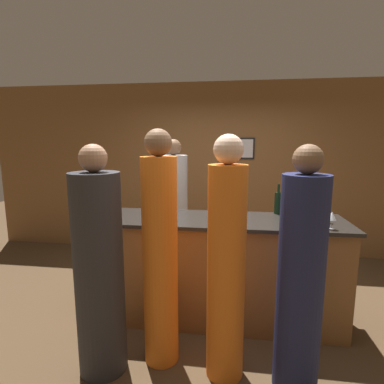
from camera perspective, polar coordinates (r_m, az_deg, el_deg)
name	(u,v)px	position (r m, az deg, el deg)	size (l,w,h in m)	color
ground_plane	(211,316)	(3.49, 3.71, -22.51)	(14.00, 14.00, 0.00)	#4C3823
back_wall	(221,170)	(4.99, 5.52, 4.27)	(8.00, 0.08, 2.80)	brown
bar_counter	(212,268)	(3.24, 3.82, -14.31)	(2.65, 0.72, 1.08)	brown
bartender	(174,217)	(3.98, -3.42, -4.68)	(0.36, 0.36, 1.89)	#B2B2B7
guest_0	(160,256)	(2.51, -6.09, -11.97)	(0.29, 0.29, 1.95)	orange
guest_1	(300,280)	(2.40, 19.94, -15.54)	(0.33, 0.33, 1.84)	#1E234C
guest_2	(99,271)	(2.54, -17.26, -14.16)	(0.38, 0.38, 1.84)	#2D2D33
guest_3	(226,267)	(2.37, 6.53, -13.98)	(0.29, 0.29, 1.91)	orange
wine_bottle_0	(311,211)	(3.13, 21.78, -3.39)	(0.08, 0.08, 0.26)	black
wine_bottle_1	(278,202)	(3.36, 16.06, -1.92)	(0.08, 0.08, 0.32)	black
wine_glass_0	(219,213)	(2.80, 5.23, -3.94)	(0.07, 0.07, 0.16)	silver
wine_glass_1	(328,212)	(3.14, 24.47, -3.40)	(0.07, 0.07, 0.15)	silver
wine_glass_2	(332,216)	(2.92, 25.10, -4.21)	(0.08, 0.08, 0.16)	silver
wine_glass_3	(232,213)	(2.83, 7.56, -4.08)	(0.06, 0.06, 0.14)	silver
wine_glass_4	(104,207)	(3.16, -16.37, -2.68)	(0.08, 0.08, 0.15)	silver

